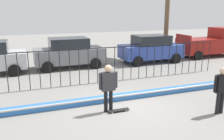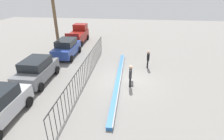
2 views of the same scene
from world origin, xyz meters
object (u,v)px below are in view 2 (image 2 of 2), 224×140
at_px(skateboarder, 130,74).
at_px(skateboard, 132,83).
at_px(camera_operator, 148,58).
at_px(pickup_truck, 78,35).
at_px(parked_car_blue, 67,48).
at_px(parked_car_gray, 37,70).

relative_size(skateboarder, skateboard, 2.19).
height_order(camera_operator, pickup_truck, pickup_truck).
distance_m(skateboard, camera_operator, 3.73).
bearing_deg(parked_car_blue, pickup_truck, 1.53).
bearing_deg(skateboard, pickup_truck, 48.60).
height_order(skateboard, camera_operator, camera_operator).
xyz_separation_m(parked_car_gray, parked_car_blue, (5.68, -0.39, 0.00)).
relative_size(camera_operator, pickup_truck, 0.36).
bearing_deg(parked_car_blue, camera_operator, -105.34).
distance_m(skateboarder, pickup_truck, 13.36).
relative_size(skateboarder, parked_car_gray, 0.41).
xyz_separation_m(skateboard, pickup_truck, (10.78, 7.55, 0.98)).
bearing_deg(pickup_truck, parked_car_gray, 174.61).
bearing_deg(parked_car_gray, pickup_truck, 1.36).
bearing_deg(pickup_truck, camera_operator, -135.13).
bearing_deg(parked_car_blue, skateboarder, -131.12).
height_order(skateboarder, skateboard, skateboarder).
height_order(skateboarder, parked_car_gray, parked_car_gray).
height_order(skateboarder, pickup_truck, pickup_truck).
height_order(skateboard, pickup_truck, pickup_truck).
bearing_deg(parked_car_gray, skateboarder, -88.34).
relative_size(parked_car_gray, pickup_truck, 0.91).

